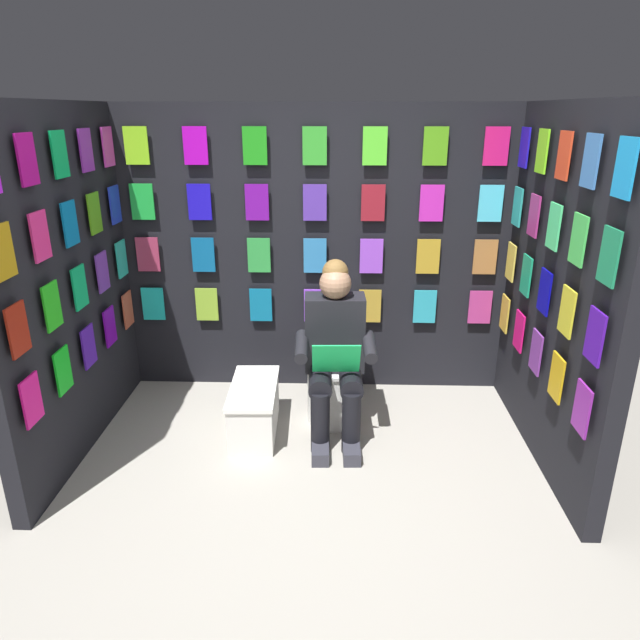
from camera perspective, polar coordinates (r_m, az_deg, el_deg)
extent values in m
plane|color=#9E998E|center=(3.20, -1.79, -20.76)|extent=(30.00, 30.00, 0.00)
cube|color=black|center=(4.37, -0.46, 6.68)|extent=(2.99, 0.10, 2.16)
cube|color=#1AC2BC|center=(4.62, -16.30, 1.55)|extent=(0.17, 0.01, 0.26)
cube|color=#8BBA31|center=(4.51, -11.21, 1.53)|extent=(0.17, 0.01, 0.26)
cube|color=#0C6A95|center=(4.44, -5.92, 1.50)|extent=(0.17, 0.01, 0.26)
cube|color=#9446F0|center=(4.40, -0.49, 1.45)|extent=(0.17, 0.01, 0.26)
cube|color=gold|center=(4.40, 4.99, 1.39)|extent=(0.17, 0.01, 0.26)
cube|color=#29A7BF|center=(4.45, 10.40, 1.31)|extent=(0.17, 0.01, 0.26)
cube|color=#B63583|center=(4.53, 15.66, 1.23)|extent=(0.17, 0.01, 0.26)
cube|color=#9C2F4F|center=(4.52, -16.78, 6.28)|extent=(0.17, 0.01, 0.26)
cube|color=#0D5A93|center=(4.40, -11.56, 6.38)|extent=(0.17, 0.01, 0.26)
cube|color=green|center=(4.33, -6.10, 6.43)|extent=(0.17, 0.01, 0.26)
cube|color=#2F7FC0|center=(4.29, -0.50, 6.43)|extent=(0.17, 0.01, 0.26)
cube|color=#9A48E0|center=(4.29, 5.14, 6.36)|extent=(0.17, 0.01, 0.26)
cube|color=gold|center=(4.34, 10.72, 6.23)|extent=(0.17, 0.01, 0.26)
cube|color=#AA6E39|center=(4.42, 16.14, 6.05)|extent=(0.17, 0.01, 0.26)
cube|color=green|center=(4.45, -17.30, 11.19)|extent=(0.17, 0.01, 0.26)
cube|color=#1A10C6|center=(4.33, -11.93, 11.43)|extent=(0.17, 0.01, 0.26)
cube|color=#6B1098|center=(4.25, -6.30, 11.58)|extent=(0.17, 0.01, 0.26)
cube|color=#5431A8|center=(4.21, -0.52, 11.62)|extent=(0.17, 0.01, 0.26)
cube|color=maroon|center=(4.22, 5.31, 11.55)|extent=(0.17, 0.01, 0.26)
cube|color=#CF26B8|center=(4.26, 11.07, 11.36)|extent=(0.17, 0.01, 0.26)
cube|color=#4DCFF1|center=(4.35, 16.64, 11.07)|extent=(0.17, 0.01, 0.26)
cube|color=#84D61E|center=(4.41, -17.84, 16.22)|extent=(0.17, 0.01, 0.26)
cube|color=#AF0BBA|center=(4.29, -12.32, 16.62)|extent=(0.17, 0.01, 0.26)
cube|color=#1D9619|center=(4.21, -6.51, 16.87)|extent=(0.17, 0.01, 0.26)
cube|color=green|center=(4.17, -0.54, 16.96)|extent=(0.17, 0.01, 0.26)
cube|color=#58DF2F|center=(4.18, 5.49, 16.88)|extent=(0.17, 0.01, 0.26)
cube|color=#52A419|center=(4.22, 11.44, 16.63)|extent=(0.17, 0.01, 0.26)
cube|color=#E4186D|center=(4.31, 17.18, 16.22)|extent=(0.17, 0.01, 0.26)
cube|color=black|center=(3.70, 22.71, 2.59)|extent=(0.10, 1.78, 2.16)
cube|color=gold|center=(4.44, 17.93, 0.62)|extent=(0.01, 0.17, 0.26)
cube|color=#E5126B|center=(4.12, 19.22, -1.06)|extent=(0.01, 0.17, 0.26)
cube|color=purple|center=(3.80, 20.73, -3.01)|extent=(0.01, 0.17, 0.26)
cube|color=gold|center=(3.50, 22.51, -5.31)|extent=(0.01, 0.17, 0.26)
cube|color=purple|center=(3.20, 24.65, -8.04)|extent=(0.01, 0.17, 0.26)
cube|color=#EACD4B|center=(4.33, 18.49, 5.52)|extent=(0.01, 0.17, 0.26)
cube|color=#199C6B|center=(4.00, 19.86, 4.19)|extent=(0.01, 0.17, 0.26)
cube|color=#0B0AA4|center=(3.67, 21.48, 2.63)|extent=(0.01, 0.17, 0.26)
cube|color=yellow|center=(3.36, 23.40, 0.77)|extent=(0.01, 0.17, 0.26)
cube|color=#4A14AB|center=(3.05, 25.72, -1.48)|extent=(0.01, 0.17, 0.26)
cube|color=teal|center=(4.26, 19.07, 10.63)|extent=(0.01, 0.17, 0.26)
cube|color=#A72C7A|center=(3.92, 20.54, 9.72)|extent=(0.01, 0.17, 0.26)
cube|color=#4AEA85|center=(3.59, 22.28, 8.62)|extent=(0.01, 0.17, 0.26)
cube|color=#45D155|center=(3.26, 24.35, 7.30)|extent=(0.01, 0.17, 0.26)
cube|color=#1E8D59|center=(2.94, 26.87, 5.67)|extent=(0.01, 0.17, 0.26)
cube|color=#1F16CB|center=(4.22, 19.70, 15.88)|extent=(0.01, 0.17, 0.26)
cube|color=#80F121|center=(3.88, 21.27, 15.41)|extent=(0.01, 0.17, 0.26)
cube|color=#E54121|center=(3.54, 23.14, 14.84)|extent=(0.01, 0.17, 0.26)
cube|color=#3E7AC6|center=(3.21, 25.38, 14.13)|extent=(0.01, 0.17, 0.26)
cube|color=#1B98E8|center=(2.88, 28.12, 13.23)|extent=(0.01, 0.17, 0.26)
cube|color=black|center=(3.84, -23.98, 2.99)|extent=(0.10, 1.78, 2.16)
cube|color=#E0117E|center=(3.35, -26.80, -7.14)|extent=(0.01, 0.17, 0.26)
cube|color=#11BE1E|center=(3.63, -24.23, -4.62)|extent=(0.01, 0.17, 0.26)
cube|color=#461AA6|center=(3.93, -22.06, -2.46)|extent=(0.01, 0.17, 0.26)
cube|color=#670AA5|center=(4.23, -20.20, -0.61)|extent=(0.01, 0.17, 0.26)
cube|color=#BD4E36|center=(4.55, -18.60, 1.00)|extent=(0.01, 0.17, 0.26)
cube|color=maroon|center=(3.20, -27.89, -0.85)|extent=(0.01, 0.17, 0.26)
cube|color=green|center=(3.50, -25.14, 1.25)|extent=(0.01, 0.17, 0.26)
cube|color=#0EAD5F|center=(3.80, -22.83, 3.02)|extent=(0.01, 0.17, 0.26)
cube|color=#6731A4|center=(4.12, -20.86, 4.51)|extent=(0.01, 0.17, 0.26)
cube|color=#23B6A1|center=(4.44, -19.16, 5.79)|extent=(0.01, 0.17, 0.26)
cube|color=#B28310|center=(3.10, -29.07, 5.95)|extent=(0.01, 0.17, 0.26)
cube|color=#E32877|center=(3.40, -26.12, 7.52)|extent=(0.01, 0.17, 0.26)
cube|color=#0A6CAB|center=(3.72, -23.65, 8.80)|extent=(0.01, 0.17, 0.26)
cube|color=#4D9816|center=(4.04, -21.55, 9.87)|extent=(0.01, 0.17, 0.26)
cube|color=#1D31C2|center=(4.37, -19.76, 10.77)|extent=(0.01, 0.17, 0.26)
cube|color=#A00D73|center=(3.35, -27.18, 14.05)|extent=(0.01, 0.17, 0.26)
cube|color=#0BA34E|center=(3.67, -24.53, 14.79)|extent=(0.01, 0.17, 0.26)
cube|color=purple|center=(4.00, -22.29, 15.39)|extent=(0.01, 0.17, 0.26)
cube|color=#C832AE|center=(4.33, -20.39, 15.89)|extent=(0.01, 0.17, 0.26)
cylinder|color=white|center=(4.10, 1.42, -7.42)|extent=(0.38, 0.38, 0.40)
cylinder|color=white|center=(4.00, 1.45, -4.74)|extent=(0.41, 0.41, 0.02)
cube|color=white|center=(4.18, 1.37, -1.14)|extent=(0.39, 0.19, 0.36)
cylinder|color=white|center=(4.09, 1.40, -1.59)|extent=(0.39, 0.08, 0.39)
cube|color=black|center=(3.87, 1.48, -1.27)|extent=(0.41, 0.23, 0.52)
sphere|color=tan|center=(3.73, 1.54, 3.64)|extent=(0.21, 0.21, 0.21)
sphere|color=olive|center=(3.74, 1.53, 4.78)|extent=(0.17, 0.17, 0.17)
cylinder|color=black|center=(3.79, 3.05, -5.82)|extent=(0.16, 0.41, 0.15)
cylinder|color=black|center=(3.78, 0.01, -5.84)|extent=(0.16, 0.41, 0.15)
cylinder|color=black|center=(3.74, 3.13, -10.16)|extent=(0.12, 0.12, 0.42)
cylinder|color=black|center=(3.73, 0.02, -10.18)|extent=(0.12, 0.12, 0.42)
cube|color=#33333D|center=(3.77, 3.14, -12.81)|extent=(0.12, 0.26, 0.09)
cube|color=#33333D|center=(3.77, 0.02, -12.84)|extent=(0.12, 0.26, 0.09)
cylinder|color=black|center=(3.73, 4.94, -2.64)|extent=(0.10, 0.31, 0.13)
cylinder|color=black|center=(3.71, -1.85, -2.66)|extent=(0.10, 0.31, 0.13)
cube|color=#1BD863|center=(3.57, 1.62, -3.88)|extent=(0.30, 0.14, 0.23)
cube|color=white|center=(3.99, -6.55, -9.00)|extent=(0.31, 0.64, 0.32)
cube|color=white|center=(3.91, -6.65, -6.74)|extent=(0.33, 0.67, 0.03)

